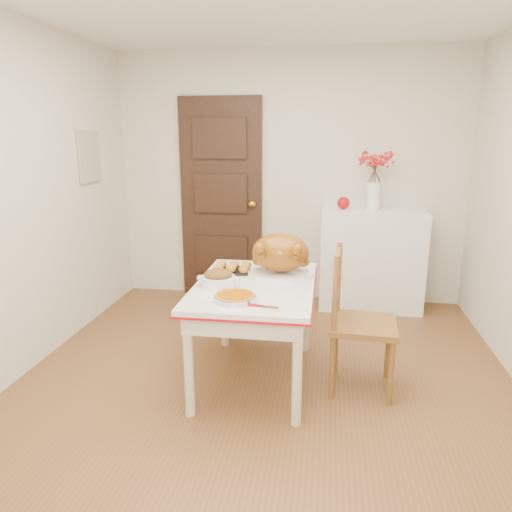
% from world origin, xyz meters
% --- Properties ---
extents(floor, '(3.50, 4.00, 0.00)m').
position_xyz_m(floor, '(0.00, 0.00, 0.00)').
color(floor, brown).
rests_on(floor, ground).
extents(wall_back, '(3.50, 0.00, 2.50)m').
position_xyz_m(wall_back, '(0.00, 2.00, 1.25)').
color(wall_back, beige).
rests_on(wall_back, ground).
extents(wall_front, '(3.50, 0.00, 2.50)m').
position_xyz_m(wall_front, '(0.00, -2.00, 1.25)').
color(wall_front, beige).
rests_on(wall_front, ground).
extents(wall_left, '(0.00, 4.00, 2.50)m').
position_xyz_m(wall_left, '(-1.75, 0.00, 1.25)').
color(wall_left, beige).
rests_on(wall_left, ground).
extents(door_back, '(0.85, 0.06, 2.06)m').
position_xyz_m(door_back, '(-0.70, 1.97, 1.03)').
color(door_back, '#311D13').
rests_on(door_back, ground).
extents(photo_board, '(0.03, 0.35, 0.45)m').
position_xyz_m(photo_board, '(-1.73, 1.20, 1.50)').
color(photo_board, tan).
rests_on(photo_board, ground).
extents(sideboard, '(0.99, 0.44, 0.99)m').
position_xyz_m(sideboard, '(0.84, 1.78, 0.49)').
color(sideboard, white).
rests_on(sideboard, floor).
extents(kitchen_table, '(0.82, 1.19, 0.71)m').
position_xyz_m(kitchen_table, '(-0.08, 0.18, 0.36)').
color(kitchen_table, silver).
rests_on(kitchen_table, floor).
extents(chair_oak, '(0.46, 0.46, 0.98)m').
position_xyz_m(chair_oak, '(0.66, 0.16, 0.49)').
color(chair_oak, brown).
rests_on(chair_oak, floor).
extents(berry_vase, '(0.28, 0.28, 0.54)m').
position_xyz_m(berry_vase, '(0.82, 1.78, 1.26)').
color(berry_vase, white).
rests_on(berry_vase, sideboard).
extents(apple, '(0.12, 0.12, 0.12)m').
position_xyz_m(apple, '(0.54, 1.78, 1.05)').
color(apple, '#AD0711').
rests_on(apple, sideboard).
extents(turkey_platter, '(0.48, 0.38, 0.30)m').
position_xyz_m(turkey_platter, '(0.07, 0.40, 0.86)').
color(turkey_platter, '#763F09').
rests_on(turkey_platter, kitchen_table).
extents(pumpkin_pie, '(0.28, 0.28, 0.05)m').
position_xyz_m(pumpkin_pie, '(-0.15, -0.18, 0.74)').
color(pumpkin_pie, '#AD4F00').
rests_on(pumpkin_pie, kitchen_table).
extents(stuffing_dish, '(0.32, 0.27, 0.11)m').
position_xyz_m(stuffing_dish, '(-0.31, 0.08, 0.77)').
color(stuffing_dish, brown).
rests_on(stuffing_dish, kitchen_table).
extents(rolls_tray, '(0.32, 0.28, 0.07)m').
position_xyz_m(rolls_tray, '(-0.28, 0.42, 0.75)').
color(rolls_tray, orange).
rests_on(rolls_tray, kitchen_table).
extents(pie_server, '(0.24, 0.10, 0.01)m').
position_xyz_m(pie_server, '(0.02, -0.27, 0.72)').
color(pie_server, silver).
rests_on(pie_server, kitchen_table).
extents(carving_knife, '(0.23, 0.12, 0.01)m').
position_xyz_m(carving_knife, '(-0.20, -0.03, 0.72)').
color(carving_knife, silver).
rests_on(carving_knife, kitchen_table).
extents(drinking_glass, '(0.07, 0.07, 0.11)m').
position_xyz_m(drinking_glass, '(-0.06, 0.69, 0.77)').
color(drinking_glass, white).
rests_on(drinking_glass, kitchen_table).
extents(shaker_pair, '(0.09, 0.05, 0.08)m').
position_xyz_m(shaker_pair, '(0.17, 0.66, 0.75)').
color(shaker_pair, white).
rests_on(shaker_pair, kitchen_table).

